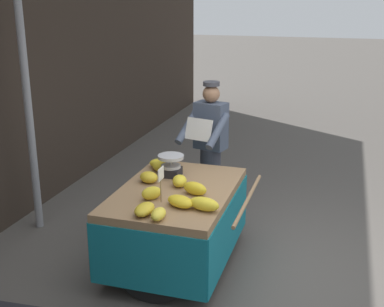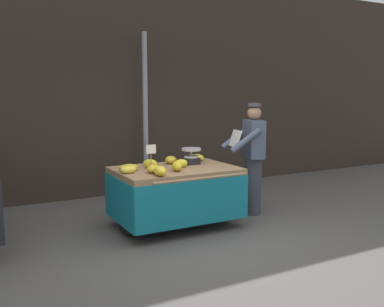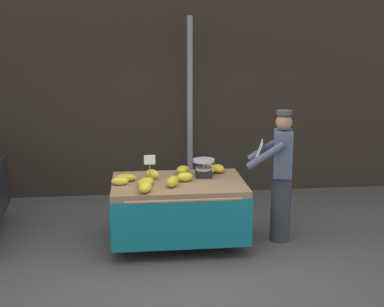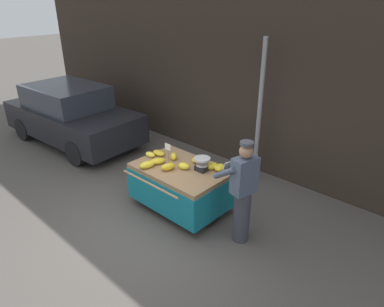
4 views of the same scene
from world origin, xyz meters
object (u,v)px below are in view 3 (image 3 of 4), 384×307
(vendor_person, at_px, (281,176))
(banana_cart, at_px, (178,198))
(banana_bunch_4, at_px, (120,181))
(banana_bunch_5, at_px, (173,181))
(banana_bunch_8, at_px, (218,168))
(banana_bunch_0, at_px, (145,187))
(street_pole, at_px, (190,110))
(banana_bunch_3, at_px, (210,169))
(banana_bunch_6, at_px, (183,170))
(banana_bunch_9, at_px, (146,182))
(weighing_scale, at_px, (204,168))
(price_sign, at_px, (150,162))
(banana_bunch_2, at_px, (152,174))
(banana_bunch_7, at_px, (125,178))
(banana_bunch_1, at_px, (185,177))

(vendor_person, bearing_deg, banana_cart, -179.98)
(banana_bunch_4, height_order, vendor_person, vendor_person)
(banana_bunch_5, relative_size, banana_bunch_8, 1.09)
(banana_bunch_0, bearing_deg, street_pole, 71.52)
(banana_bunch_0, bearing_deg, banana_bunch_3, 40.32)
(banana_bunch_6, xyz_separation_m, banana_bunch_8, (0.47, 0.05, -0.01))
(banana_bunch_4, relative_size, banana_bunch_9, 0.75)
(street_pole, bearing_deg, banana_bunch_0, -108.48)
(weighing_scale, height_order, banana_bunch_0, weighing_scale)
(banana_cart, height_order, vendor_person, vendor_person)
(weighing_scale, xyz_separation_m, banana_bunch_6, (-0.25, 0.16, -0.06))
(price_sign, xyz_separation_m, banana_bunch_2, (0.03, 0.11, -0.18))
(banana_bunch_7, bearing_deg, vendor_person, -2.15)
(weighing_scale, relative_size, banana_bunch_5, 1.08)
(banana_bunch_0, xyz_separation_m, banana_bunch_8, (0.99, 0.79, -0.01))
(street_pole, relative_size, banana_bunch_0, 9.96)
(weighing_scale, relative_size, vendor_person, 0.16)
(banana_bunch_0, distance_m, vendor_person, 1.79)
(banana_bunch_1, xyz_separation_m, banana_bunch_2, (-0.40, 0.15, 0.01))
(banana_bunch_1, distance_m, banana_bunch_4, 0.81)
(street_pole, xyz_separation_m, banana_bunch_7, (-1.01, -1.81, -0.57))
(banana_bunch_4, bearing_deg, banana_bunch_5, -12.69)
(banana_bunch_8, bearing_deg, banana_cart, -145.86)
(banana_bunch_7, distance_m, banana_bunch_9, 0.36)
(price_sign, height_order, banana_bunch_5, price_sign)
(street_pole, relative_size, banana_bunch_9, 10.30)
(price_sign, xyz_separation_m, banana_bunch_8, (0.92, 0.35, -0.20))
(banana_bunch_6, bearing_deg, banana_bunch_0, -124.63)
(banana_bunch_2, height_order, banana_bunch_4, banana_bunch_2)
(banana_bunch_6, bearing_deg, vendor_person, -15.06)
(banana_bunch_6, bearing_deg, street_pole, 80.66)
(street_pole, relative_size, banana_cart, 1.74)
(banana_bunch_6, bearing_deg, banana_bunch_8, 6.32)
(street_pole, height_order, price_sign, street_pole)
(weighing_scale, height_order, banana_bunch_3, weighing_scale)
(banana_bunch_9, bearing_deg, banana_bunch_6, 45.61)
(banana_bunch_7, bearing_deg, banana_bunch_1, -6.45)
(banana_bunch_4, relative_size, banana_bunch_7, 0.78)
(banana_bunch_1, relative_size, banana_bunch_6, 1.03)
(banana_bunch_5, bearing_deg, weighing_scale, 42.61)
(street_pole, xyz_separation_m, weighing_scale, (-0.00, -1.71, -0.50))
(street_pole, relative_size, vendor_person, 1.70)
(banana_bunch_7, bearing_deg, banana_bunch_9, -45.42)
(street_pole, relative_size, banana_bunch_7, 10.74)
(street_pole, height_order, banana_bunch_5, street_pole)
(banana_bunch_3, relative_size, banana_bunch_9, 0.81)
(banana_bunch_8, bearing_deg, banana_bunch_5, -137.07)
(price_sign, bearing_deg, banana_bunch_7, 171.54)
(banana_bunch_5, bearing_deg, banana_bunch_6, 72.14)
(banana_bunch_1, distance_m, banana_bunch_3, 0.49)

